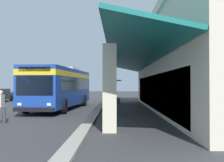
% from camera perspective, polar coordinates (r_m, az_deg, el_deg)
% --- Properties ---
extents(ground, '(120.00, 120.00, 0.00)m').
position_cam_1_polar(ground, '(22.34, 6.03, -5.68)').
color(ground, '#38383A').
extents(curb_strip, '(29.59, 0.50, 0.12)m').
position_cam_1_polar(curb_strip, '(20.29, -2.95, -6.00)').
color(curb_strip, '#9E998E').
rests_on(curb_strip, ground).
extents(transit_bus, '(11.38, 3.45, 3.34)m').
position_cam_1_polar(transit_bus, '(21.93, -10.61, -0.91)').
color(transit_bus, '#193D9E').
rests_on(transit_bus, ground).
extents(pedestrian, '(0.66, 0.47, 1.63)m').
position_cam_1_polar(pedestrian, '(14.42, -22.22, -4.65)').
color(pedestrian, '#38383D').
rests_on(pedestrian, ground).
extents(potted_palm, '(1.65, 1.55, 2.44)m').
position_cam_1_polar(potted_palm, '(27.62, 0.59, -3.61)').
color(potted_palm, '#4C4742').
rests_on(potted_palm, ground).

